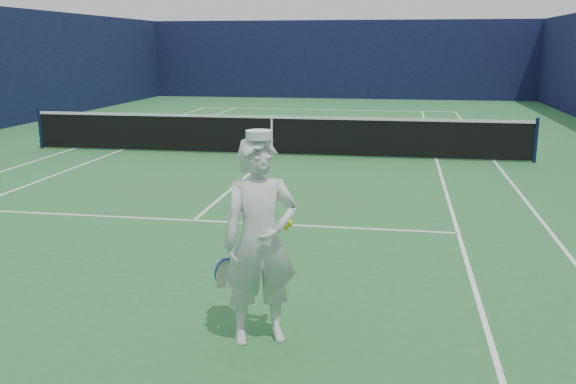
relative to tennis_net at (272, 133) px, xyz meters
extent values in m
plane|color=#286933|center=(0.00, 0.00, -0.55)|extent=(80.00, 80.00, 0.00)
cube|color=white|center=(0.00, 11.88, -0.55)|extent=(11.03, 0.06, 0.01)
cube|color=white|center=(-5.49, 0.00, -0.55)|extent=(0.06, 23.83, 0.01)
cube|color=white|center=(5.49, 0.00, -0.55)|extent=(0.06, 23.83, 0.01)
cube|color=white|center=(-4.12, 0.00, -0.55)|extent=(0.06, 23.77, 0.01)
cube|color=white|center=(4.12, 0.00, -0.55)|extent=(0.06, 23.77, 0.01)
cube|color=white|center=(0.00, 6.40, -0.55)|extent=(8.23, 0.06, 0.01)
cube|color=white|center=(0.00, -6.40, -0.55)|extent=(8.23, 0.06, 0.01)
cube|color=white|center=(0.00, 0.00, -0.55)|extent=(0.06, 12.80, 0.01)
cube|color=white|center=(0.00, 11.73, -0.55)|extent=(0.06, 0.30, 0.01)
cube|color=#0E1234|center=(0.00, 18.00, 1.45)|extent=(20.12, 0.12, 4.00)
cylinder|color=#141E4C|center=(-6.40, 0.00, -0.02)|extent=(0.09, 0.09, 1.07)
cylinder|color=#141E4C|center=(6.40, 0.00, -0.02)|extent=(0.09, 0.09, 1.07)
cube|color=black|center=(0.00, 0.00, -0.05)|extent=(12.79, 0.02, 0.92)
cube|color=white|center=(0.00, 0.00, 0.42)|extent=(12.79, 0.04, 0.07)
cube|color=white|center=(0.00, 0.00, -0.08)|extent=(0.05, 0.03, 0.94)
imported|color=silver|center=(1.96, -10.35, 0.42)|extent=(0.84, 0.71, 1.95)
cylinder|color=white|center=(1.96, -10.35, 1.41)|extent=(0.24, 0.24, 0.08)
cube|color=white|center=(1.91, -10.23, 1.38)|extent=(0.20, 0.16, 0.02)
cylinder|color=navy|center=(1.67, -10.39, 0.46)|extent=(0.07, 0.10, 0.22)
cube|color=#1F49AC|center=(1.67, -10.33, 0.28)|extent=(0.03, 0.03, 0.14)
torus|color=#1F49AC|center=(1.62, -10.28, 0.07)|extent=(0.31, 0.21, 0.29)
cube|color=beige|center=(1.62, -10.28, 0.07)|extent=(0.20, 0.09, 0.30)
sphere|color=#D3ED1A|center=(2.16, -10.16, 0.52)|extent=(0.07, 0.07, 0.07)
sphere|color=#D3ED1A|center=(2.19, -10.12, 0.55)|extent=(0.07, 0.07, 0.07)
camera|label=1|loc=(3.18, -15.89, 2.19)|focal=40.00mm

